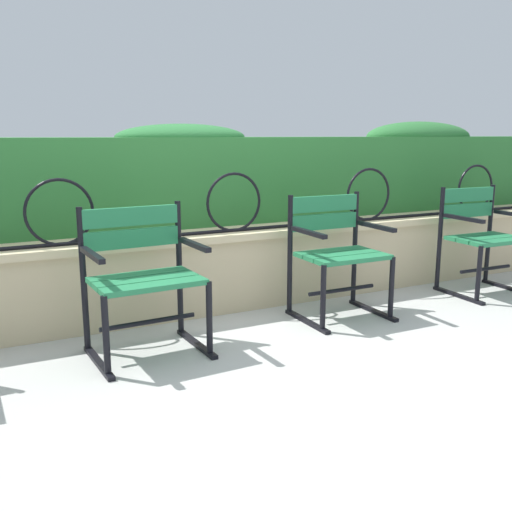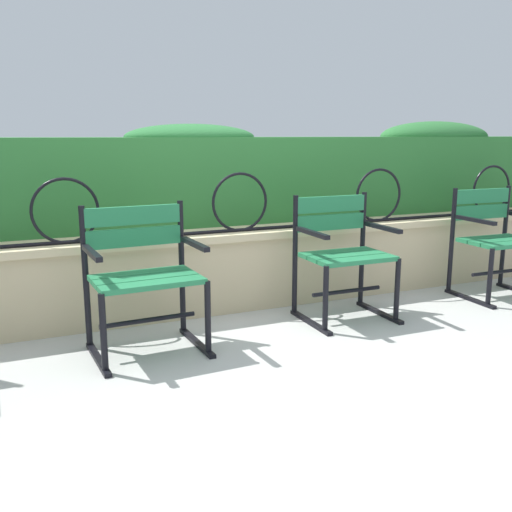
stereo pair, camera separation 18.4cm
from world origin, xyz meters
name	(u,v)px [view 1 (the left image)]	position (x,y,z in m)	size (l,w,h in m)	color
ground_plane	(265,351)	(0.00, 0.00, 0.00)	(60.00, 60.00, 0.00)	#ADADA8
stone_wall	(205,271)	(0.00, 0.92, 0.29)	(8.25, 0.41, 0.57)	#C6B289
iron_arch_fence	(163,212)	(-0.32, 0.85, 0.74)	(7.69, 0.02, 0.42)	black
hedge_row	(188,176)	(0.06, 1.39, 0.93)	(8.08, 0.58, 0.79)	#2D7033
park_chair_centre_left	(142,274)	(-0.62, 0.33, 0.46)	(0.65, 0.55, 0.85)	#237547
park_chair_centre_right	(336,251)	(0.77, 0.40, 0.46)	(0.60, 0.52, 0.84)	#237547
park_chair_rightmost	(481,235)	(2.16, 0.40, 0.46)	(0.60, 0.54, 0.84)	#237547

